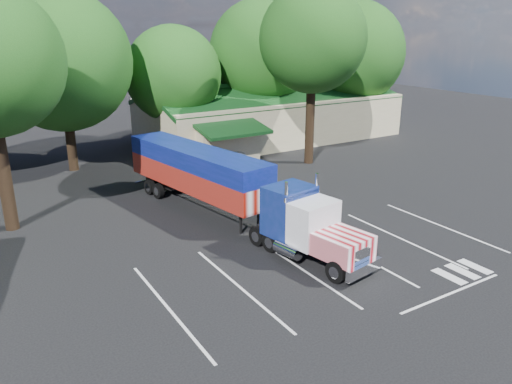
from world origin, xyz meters
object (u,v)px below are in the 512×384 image
semi_truck (222,182)px  bicycle (206,180)px  woman (329,243)px  silver_sedan (216,154)px

semi_truck → bicycle: size_ratio=10.54×
woman → silver_sedan: 18.39m
semi_truck → silver_sedan: size_ratio=3.82×
semi_truck → woman: size_ratio=10.10×
woman → semi_truck: bearing=7.4°
silver_sedan → semi_truck: bearing=177.8°
semi_truck → woman: (1.69, -7.41, -1.25)m
semi_truck → bicycle: bearing=62.5°
bicycle → woman: bearing=-114.5°
bicycle → silver_sedan: silver_sedan is taller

